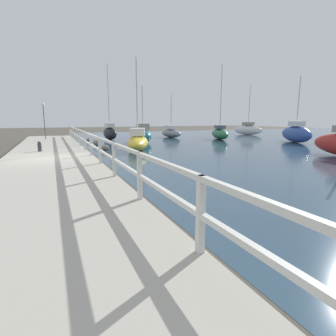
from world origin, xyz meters
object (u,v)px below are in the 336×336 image
(dock_lamp, at_px, (44,114))
(sailboat_green, at_px, (220,133))
(sailboat_blue, at_px, (296,133))
(sailboat_gray, at_px, (171,133))
(sailboat_yellow, at_px, (138,141))
(mooring_bollard, at_px, (40,146))
(sailboat_white, at_px, (248,129))
(sailboat_black, at_px, (110,132))
(sailboat_teal, at_px, (143,135))

(dock_lamp, relative_size, sailboat_green, 0.42)
(sailboat_blue, bearing_deg, sailboat_gray, 152.28)
(sailboat_green, bearing_deg, sailboat_yellow, -131.29)
(sailboat_yellow, bearing_deg, mooring_bollard, -150.61)
(sailboat_white, bearing_deg, sailboat_yellow, -169.22)
(sailboat_yellow, relative_size, sailboat_white, 0.94)
(sailboat_black, bearing_deg, sailboat_gray, -1.40)
(sailboat_green, height_order, sailboat_blue, sailboat_green)
(sailboat_green, bearing_deg, dock_lamp, -169.77)
(sailboat_gray, bearing_deg, sailboat_teal, -139.83)
(dock_lamp, bearing_deg, sailboat_green, -9.78)
(sailboat_green, xyz_separation_m, sailboat_blue, (4.43, -5.89, 0.18))
(sailboat_black, height_order, sailboat_teal, sailboat_black)
(dock_lamp, height_order, sailboat_black, sailboat_black)
(sailboat_yellow, xyz_separation_m, sailboat_blue, (15.48, 0.16, 0.22))
(sailboat_blue, distance_m, sailboat_teal, 14.31)
(dock_lamp, height_order, sailboat_white, sailboat_white)
(sailboat_black, distance_m, sailboat_white, 19.12)
(sailboat_yellow, relative_size, sailboat_teal, 1.21)
(sailboat_yellow, xyz_separation_m, sailboat_green, (11.05, 6.05, 0.04))
(dock_lamp, distance_m, sailboat_teal, 9.11)
(dock_lamp, distance_m, sailboat_yellow, 11.00)
(sailboat_blue, bearing_deg, mooring_bollard, -151.99)
(sailboat_gray, xyz_separation_m, sailboat_teal, (-5.20, -5.13, 0.12))
(mooring_bollard, xyz_separation_m, sailboat_yellow, (6.16, 1.00, -0.00))
(sailboat_black, xyz_separation_m, sailboat_blue, (15.36, -10.00, 0.06))
(sailboat_green, xyz_separation_m, sailboat_teal, (-8.82, -0.47, 0.06))
(mooring_bollard, xyz_separation_m, sailboat_gray, (13.59, 11.71, -0.03))
(dock_lamp, relative_size, sailboat_white, 0.50)
(sailboat_white, height_order, sailboat_gray, sailboat_white)
(sailboat_green, distance_m, sailboat_teal, 8.83)
(sailboat_black, xyz_separation_m, sailboat_gray, (7.31, 0.54, -0.18))
(sailboat_white, height_order, sailboat_green, sailboat_green)
(dock_lamp, distance_m, sailboat_black, 6.50)
(sailboat_teal, bearing_deg, dock_lamp, 163.33)
(sailboat_white, xyz_separation_m, sailboat_blue, (-3.74, -10.96, 0.08))
(sailboat_teal, bearing_deg, sailboat_yellow, -105.96)
(sailboat_white, bearing_deg, sailboat_green, -167.46)
(sailboat_green, bearing_deg, sailboat_teal, -156.93)
(sailboat_green, bearing_deg, mooring_bollard, -137.71)
(dock_lamp, xyz_separation_m, sailboat_yellow, (6.00, -8.99, -1.99))
(mooring_bollard, bearing_deg, sailboat_blue, 3.07)
(mooring_bollard, relative_size, sailboat_green, 0.07)
(sailboat_black, xyz_separation_m, sailboat_white, (19.10, 0.95, -0.02))
(dock_lamp, relative_size, sailboat_teal, 0.64)
(sailboat_yellow, height_order, sailboat_green, sailboat_green)
(sailboat_blue, bearing_deg, dock_lamp, -177.41)
(dock_lamp, height_order, sailboat_gray, sailboat_gray)
(sailboat_white, xyz_separation_m, sailboat_gray, (-11.78, -0.41, -0.16))
(mooring_bollard, height_order, sailboat_blue, sailboat_blue)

